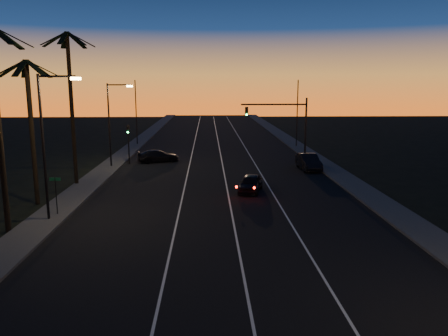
{
  "coord_description": "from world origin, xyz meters",
  "views": [
    {
      "loc": [
        -1.05,
        -6.52,
        8.37
      ],
      "look_at": [
        0.01,
        21.76,
        2.95
      ],
      "focal_mm": 35.0,
      "sensor_mm": 36.0,
      "label": 1
    }
  ],
  "objects_px": {
    "signal_mast": "(284,119)",
    "lead_car": "(251,183)",
    "right_car": "(309,162)",
    "cross_car": "(158,156)"
  },
  "relations": [
    {
      "from": "signal_mast",
      "to": "lead_car",
      "type": "relative_size",
      "value": 1.54
    },
    {
      "from": "lead_car",
      "to": "right_car",
      "type": "relative_size",
      "value": 0.96
    },
    {
      "from": "lead_car",
      "to": "cross_car",
      "type": "bearing_deg",
      "value": 122.54
    },
    {
      "from": "signal_mast",
      "to": "cross_car",
      "type": "height_order",
      "value": "signal_mast"
    },
    {
      "from": "lead_car",
      "to": "signal_mast",
      "type": "bearing_deg",
      "value": 69.54
    },
    {
      "from": "right_car",
      "to": "cross_car",
      "type": "relative_size",
      "value": 0.97
    },
    {
      "from": "lead_car",
      "to": "cross_car",
      "type": "xyz_separation_m",
      "value": [
        -8.86,
        13.88,
        0.0
      ]
    },
    {
      "from": "right_car",
      "to": "cross_car",
      "type": "height_order",
      "value": "right_car"
    },
    {
      "from": "signal_mast",
      "to": "cross_car",
      "type": "bearing_deg",
      "value": 175.97
    },
    {
      "from": "signal_mast",
      "to": "right_car",
      "type": "relative_size",
      "value": 1.48
    }
  ]
}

